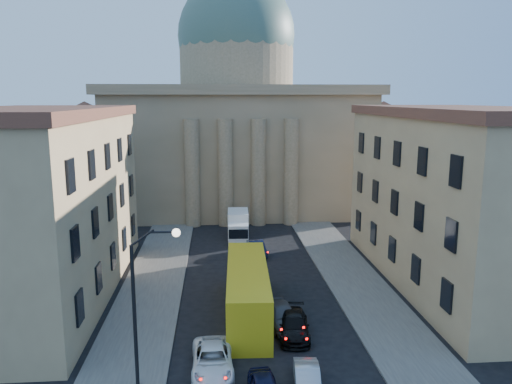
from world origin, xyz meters
TOP-DOWN VIEW (x-y plane):
  - sidewalk_left at (-8.50, 18.00)m, footprint 5.00×60.00m
  - sidewalk_right at (8.50, 18.00)m, footprint 5.00×60.00m
  - church at (0.00, 55.47)m, footprint 68.02×28.76m
  - building_left at (-17.00, 22.00)m, footprint 11.60×26.60m
  - building_right at (17.00, 22.00)m, footprint 11.60×26.60m
  - street_lamp at (-6.97, 8.00)m, footprint 2.62×0.44m
  - car_right_near at (1.57, 7.03)m, footprint 1.69×3.91m
  - car_left_mid at (-3.48, 9.35)m, footprint 2.44×5.10m
  - car_right_mid at (1.83, 13.32)m, footprint 2.38×4.94m
  - car_right_far at (1.22, 14.78)m, footprint 2.39×4.84m
  - car_right_distant at (0.80, 30.68)m, footprint 1.88×4.24m
  - city_bus at (-1.00, 16.84)m, footprint 3.40×12.63m
  - box_truck at (-0.80, 36.33)m, footprint 2.37×5.64m

SIDE VIEW (x-z plane):
  - sidewalk_left at x=-8.50m, z-range 0.00..0.15m
  - sidewalk_right at x=8.50m, z-range 0.00..0.15m
  - car_right_near at x=1.57m, z-range 0.00..1.25m
  - car_right_distant at x=0.80m, z-range 0.00..1.35m
  - car_right_mid at x=1.83m, z-range 0.00..1.39m
  - car_left_mid at x=-3.48m, z-range 0.00..1.41m
  - car_right_far at x=1.22m, z-range 0.00..1.59m
  - box_truck at x=-0.80m, z-range -0.08..2.98m
  - city_bus at x=-1.00m, z-range 0.13..3.66m
  - street_lamp at x=-6.97m, z-range 0.87..9.70m
  - building_left at x=-17.00m, z-range 0.07..14.77m
  - building_right at x=17.00m, z-range 0.07..14.77m
  - church at x=0.00m, z-range -6.42..30.18m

